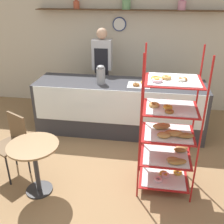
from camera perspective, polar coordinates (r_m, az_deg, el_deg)
name	(u,v)px	position (r m, az deg, el deg)	size (l,w,h in m)	color
ground_plane	(107,178)	(3.84, -1.16, -14.08)	(14.00, 14.00, 0.00)	olive
back_wall	(128,45)	(5.69, 3.46, 14.44)	(10.00, 0.30, 2.70)	beige
display_counter	(120,107)	(4.77, 1.67, 1.03)	(2.99, 0.80, 0.95)	#333338
pastry_rack	(169,134)	(3.31, 12.29, -4.60)	(0.69, 0.57, 1.86)	#A51919
person_worker	(102,69)	(5.26, -2.10, 9.26)	(0.37, 0.23, 1.77)	#282833
cafe_table	(35,157)	(3.45, -16.51, -9.39)	(0.63, 0.63, 0.71)	#262628
cafe_chair	(13,139)	(3.89, -20.74, -5.47)	(0.51, 0.51, 0.89)	black
coffee_carafe	(101,75)	(4.50, -2.45, 8.10)	(0.15, 0.15, 0.32)	gray
donut_tray_counter	(139,84)	(4.48, 5.94, 6.02)	(0.38, 0.34, 0.05)	silver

